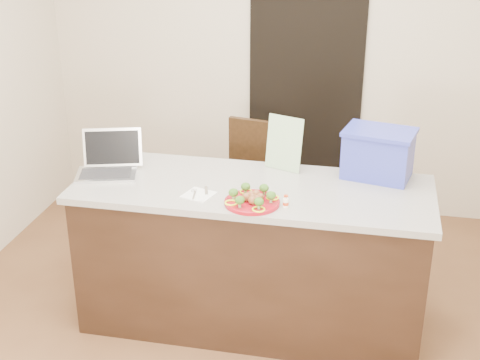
% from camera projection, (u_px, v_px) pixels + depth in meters
% --- Properties ---
extents(ground, '(4.00, 4.00, 0.00)m').
position_uv_depth(ground, '(243.00, 344.00, 3.97)').
color(ground, brown).
rests_on(ground, ground).
extents(room_shell, '(4.00, 4.00, 4.00)m').
position_uv_depth(room_shell, '(244.00, 78.00, 3.33)').
color(room_shell, white).
rests_on(room_shell, ground).
extents(doorway, '(0.90, 0.02, 2.00)m').
position_uv_depth(doorway, '(305.00, 91.00, 5.33)').
color(doorway, black).
rests_on(doorway, ground).
extents(island, '(2.06, 0.76, 0.92)m').
position_uv_depth(island, '(252.00, 255.00, 4.01)').
color(island, black).
rests_on(island, ground).
extents(plate, '(0.30, 0.30, 0.02)m').
position_uv_depth(plate, '(252.00, 202.00, 3.61)').
color(plate, maroon).
rests_on(plate, island).
extents(meatballs, '(0.12, 0.12, 0.04)m').
position_uv_depth(meatballs, '(253.00, 197.00, 3.60)').
color(meatballs, brown).
rests_on(meatballs, plate).
extents(broccoli, '(0.26, 0.23, 0.04)m').
position_uv_depth(broccoli, '(252.00, 194.00, 3.59)').
color(broccoli, '#264E14').
rests_on(broccoli, plate).
extents(pepper_rings, '(0.28, 0.28, 0.01)m').
position_uv_depth(pepper_rings, '(252.00, 200.00, 3.60)').
color(pepper_rings, yellow).
rests_on(pepper_rings, plate).
extents(napkin, '(0.19, 0.19, 0.01)m').
position_uv_depth(napkin, '(199.00, 195.00, 3.71)').
color(napkin, silver).
rests_on(napkin, island).
extents(fork, '(0.03, 0.13, 0.00)m').
position_uv_depth(fork, '(195.00, 193.00, 3.72)').
color(fork, silver).
rests_on(fork, napkin).
extents(knife, '(0.05, 0.20, 0.01)m').
position_uv_depth(knife, '(203.00, 195.00, 3.69)').
color(knife, white).
rests_on(knife, napkin).
extents(yogurt_bottle, '(0.03, 0.03, 0.07)m').
position_uv_depth(yogurt_bottle, '(286.00, 202.00, 3.57)').
color(yogurt_bottle, white).
rests_on(yogurt_bottle, island).
extents(laptop, '(0.41, 0.37, 0.25)m').
position_uv_depth(laptop, '(109.00, 161.00, 4.00)').
color(laptop, silver).
rests_on(laptop, island).
extents(leaflet, '(0.24, 0.13, 0.33)m').
position_uv_depth(leaflet, '(284.00, 143.00, 4.00)').
color(leaflet, silver).
rests_on(leaflet, island).
extents(blue_box, '(0.45, 0.36, 0.29)m').
position_uv_depth(blue_box, '(378.00, 153.00, 3.90)').
color(blue_box, '#2E37A9').
rests_on(blue_box, island).
extents(chair, '(0.51, 0.52, 0.99)m').
position_uv_depth(chair, '(255.00, 182.00, 4.77)').
color(chair, '#372110').
rests_on(chair, ground).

